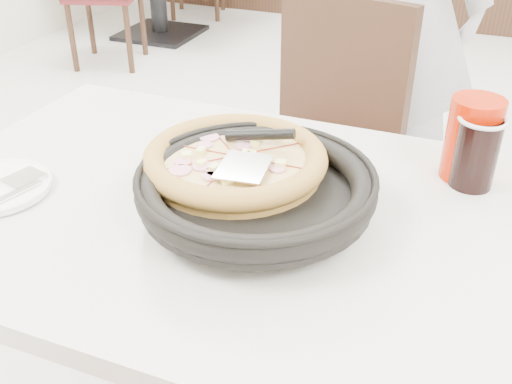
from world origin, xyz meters
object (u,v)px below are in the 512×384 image
at_px(cola_glass, 476,154).
at_px(red_cup, 472,139).
at_px(main_table, 235,352).
at_px(pizza, 235,167).
at_px(chair_far, 301,175).
at_px(pizza_pan, 256,196).

height_order(cola_glass, red_cup, red_cup).
height_order(main_table, red_cup, red_cup).
bearing_deg(pizza, cola_glass, 26.67).
xyz_separation_m(chair_far, red_cup, (0.44, -0.35, 0.35)).
distance_m(main_table, pizza, 0.44).
relative_size(pizza_pan, cola_glass, 3.03).
relative_size(main_table, pizza, 3.89).
distance_m(main_table, chair_far, 0.62).
distance_m(main_table, cola_glass, 0.63).
bearing_deg(cola_glass, chair_far, 139.70).
height_order(pizza_pan, cola_glass, cola_glass).
height_order(chair_far, pizza_pan, chair_far).
height_order(pizza, red_cup, red_cup).
xyz_separation_m(main_table, cola_glass, (0.39, 0.23, 0.44)).
bearing_deg(pizza_pan, cola_glass, 36.89).
xyz_separation_m(main_table, pizza_pan, (0.06, -0.02, 0.42)).
bearing_deg(cola_glass, main_table, -149.78).
distance_m(pizza, cola_glass, 0.44).
xyz_separation_m(pizza_pan, red_cup, (0.32, 0.28, 0.04)).
xyz_separation_m(main_table, pizza, (-0.00, 0.03, 0.44)).
height_order(chair_far, pizza, chair_far).
distance_m(main_table, pizza_pan, 0.42).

